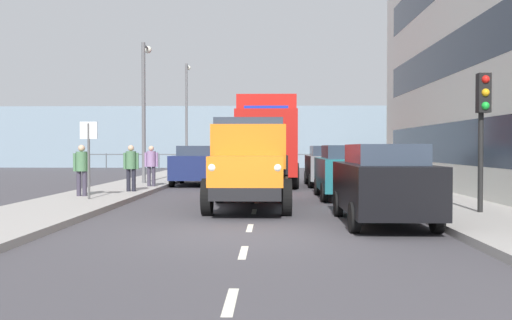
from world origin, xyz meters
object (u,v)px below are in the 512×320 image
Objects in this scene: car_grey_kerbside_2 at (327,165)px; pedestrian_in_dark_coat at (131,164)px; car_teal_kerbside_1 at (345,171)px; lamp_post_far at (187,108)px; pedestrian_couple_b at (151,163)px; car_black_kerbside_near at (383,183)px; lamp_post_promenade at (144,99)px; lorry_cargo_red at (267,138)px; car_white_oppositeside_1 at (211,161)px; traffic_light_near at (483,112)px; pedestrian_near_railing at (82,166)px; car_navy_oppositeside_0 at (197,165)px; truck_vintage_orange at (249,165)px; street_sign at (89,146)px; car_maroon_oppositeside_2 at (220,159)px.

pedestrian_in_dark_coat is (7.18, 4.96, 0.18)m from car_grey_kerbside_2.
lamp_post_far reaches higher than car_teal_kerbside_1.
pedestrian_couple_b is (7.03, -3.38, 0.17)m from car_teal_kerbside_1.
lamp_post_promenade is (7.79, -11.66, 2.83)m from car_black_kerbside_near.
lorry_cargo_red reaches higher than pedestrian_couple_b.
lamp_post_promenade is at bearing 90.57° from lamp_post_far.
car_teal_kerbside_1 is 13.37m from car_white_oppositeside_1.
lamp_post_far reaches higher than car_grey_kerbside_2.
traffic_light_near is at bearing 133.70° from lamp_post_promenade.
car_white_oppositeside_1 is 2.77× the size of pedestrian_near_railing.
car_navy_oppositeside_0 is 7.82m from pedestrian_near_railing.
pedestrian_in_dark_coat is 5.49m from lamp_post_promenade.
traffic_light_near is (-10.72, 4.12, 1.40)m from pedestrian_near_railing.
car_teal_kerbside_1 is at bearing 131.44° from car_navy_oppositeside_0.
lamp_post_far is at bearing -70.48° from car_white_oppositeside_1.
car_grey_kerbside_2 is at bearing -178.59° from lamp_post_promenade.
car_black_kerbside_near is 1.00× the size of car_navy_oppositeside_0.
traffic_light_near is 0.54× the size of lamp_post_promenade.
traffic_light_near is at bearing 148.26° from pedestrian_in_dark_coat.
truck_vintage_orange is 1.45× the size of car_grey_kerbside_2.
lorry_cargo_red is 3.65× the size of street_sign.
pedestrian_near_railing is 0.49× the size of traffic_light_near.
pedestrian_in_dark_coat is 0.70× the size of street_sign.
pedestrian_couple_b is at bearing 108.66° from lamp_post_promenade.
car_grey_kerbside_2 is at bearing -108.17° from truck_vintage_orange.
car_white_oppositeside_1 is 0.74× the size of lamp_post_promenade.
truck_vintage_orange reaches higher than car_black_kerbside_near.
pedestrian_in_dark_coat reaches higher than car_white_oppositeside_1.
street_sign is at bearing -16.94° from traffic_light_near.
lorry_cargo_red is at bearing -119.72° from street_sign.
lamp_post_far is (2.25, -12.05, 3.37)m from car_navy_oppositeside_0.
lamp_post_far reaches higher than traffic_light_near.
pedestrian_couple_b is at bearing 38.84° from lorry_cargo_red.
car_navy_oppositeside_0 is 8.68m from street_sign.
car_navy_oppositeside_0 is 2.63× the size of pedestrian_in_dark_coat.
pedestrian_couple_b is (1.36, 14.33, 0.17)m from car_maroon_oppositeside_2.
pedestrian_near_railing is (8.26, 6.81, 0.18)m from car_grey_kerbside_2.
car_grey_kerbside_2 is 8.30m from lamp_post_promenade.
truck_vintage_orange is at bearing -42.65° from car_black_kerbside_near.
lamp_post_promenade is at bearing -61.65° from truck_vintage_orange.
car_teal_kerbside_1 is at bearing -132.57° from truck_vintage_orange.
street_sign is (0.51, 2.87, 0.61)m from pedestrian_in_dark_coat.
traffic_light_near is (-5.06, 12.03, 0.40)m from lorry_cargo_red.
lorry_cargo_red is 12.88m from lamp_post_far.
street_sign is at bearing 81.81° from car_white_oppositeside_1.
lamp_post_far reaches higher than car_white_oppositeside_1.
truck_vintage_orange is 3.57× the size of pedestrian_in_dark_coat.
pedestrian_near_railing is 1.00× the size of pedestrian_in_dark_coat.
pedestrian_in_dark_coat is at bearing 97.30° from lamp_post_promenade.
truck_vintage_orange reaches higher than pedestrian_couple_b.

